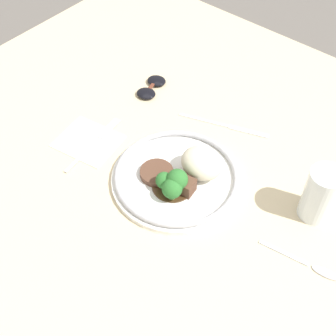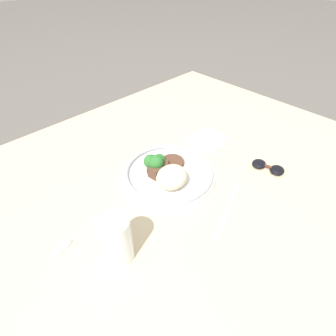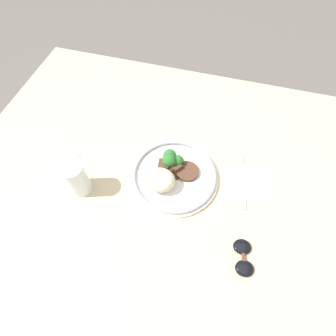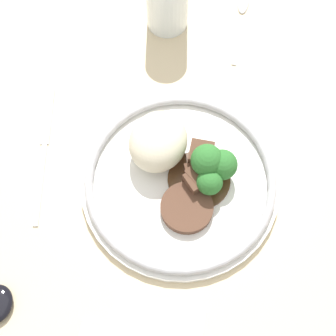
{
  "view_description": "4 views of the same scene",
  "coord_description": "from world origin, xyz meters",
  "views": [
    {
      "loc": [
        0.38,
        -0.54,
        0.81
      ],
      "look_at": [
        -0.01,
        -0.06,
        0.09
      ],
      "focal_mm": 50.0,
      "sensor_mm": 36.0,
      "label": 1
    },
    {
      "loc": [
        0.4,
        0.36,
        0.57
      ],
      "look_at": [
        0.01,
        -0.05,
        0.08
      ],
      "focal_mm": 28.0,
      "sensor_mm": 36.0,
      "label": 2
    },
    {
      "loc": [
        -0.09,
        0.35,
        0.76
      ],
      "look_at": [
        0.02,
        -0.06,
        0.07
      ],
      "focal_mm": 28.0,
      "sensor_mm": 36.0,
      "label": 3
    },
    {
      "loc": [
        -0.23,
        -0.11,
        0.65
      ],
      "look_at": [
        0.01,
        -0.03,
        0.07
      ],
      "focal_mm": 50.0,
      "sensor_mm": 36.0,
      "label": 4
    }
  ],
  "objects": [
    {
      "name": "plate",
      "position": [
        0.01,
        -0.05,
        0.07
      ],
      "size": [
        0.27,
        0.27,
        0.07
      ],
      "color": "white",
      "rests_on": "dining_table"
    },
    {
      "name": "dining_table",
      "position": [
        0.0,
        0.0,
        0.02
      ],
      "size": [
        1.36,
        1.11,
        0.05
      ],
      "color": "beige",
      "rests_on": "ground"
    },
    {
      "name": "ground_plane",
      "position": [
        0.0,
        0.0,
        0.0
      ],
      "size": [
        8.0,
        8.0,
        0.0
      ],
      "primitive_type": "plane",
      "color": "#5B5651"
    },
    {
      "name": "knife",
      "position": [
        -0.01,
        0.15,
        0.05
      ],
      "size": [
        0.2,
        0.08,
        0.0
      ],
      "rotation": [
        0.0,
        0.0,
        0.34
      ],
      "color": "silver",
      "rests_on": "dining_table"
    },
    {
      "name": "spoon",
      "position": [
        0.32,
        -0.05,
        0.05
      ],
      "size": [
        0.15,
        0.04,
        0.01
      ],
      "rotation": [
        0.0,
        0.0,
        0.16
      ],
      "color": "silver",
      "rests_on": "dining_table"
    }
  ]
}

